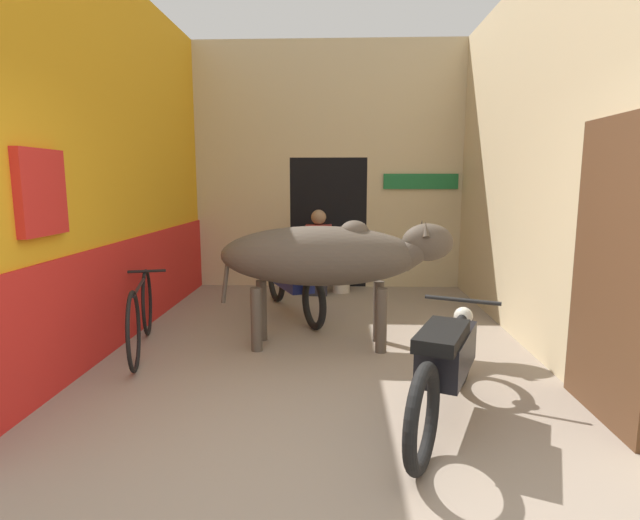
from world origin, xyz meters
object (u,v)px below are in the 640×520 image
(motorcycle_near, at_px, (447,360))
(bicycle, at_px, (141,314))
(plastic_stool, at_px, (341,276))
(motorcycle_far, at_px, (293,281))
(shopkeeper_seated, at_px, (318,249))
(cow, at_px, (329,257))

(motorcycle_near, distance_m, bicycle, 3.01)
(motorcycle_near, height_order, plastic_stool, motorcycle_near)
(motorcycle_far, distance_m, shopkeeper_seated, 1.22)
(motorcycle_far, relative_size, bicycle, 1.08)
(bicycle, bearing_deg, cow, 6.47)
(motorcycle_far, distance_m, plastic_stool, 1.42)
(motorcycle_far, relative_size, plastic_stool, 4.16)
(motorcycle_near, bearing_deg, cow, 118.55)
(cow, bearing_deg, motorcycle_far, 111.52)
(motorcycle_near, height_order, shopkeeper_seated, shopkeeper_seated)
(cow, relative_size, plastic_stool, 5.06)
(shopkeeper_seated, distance_m, plastic_stool, 0.55)
(cow, height_order, motorcycle_far, cow)
(cow, distance_m, motorcycle_near, 1.84)
(cow, relative_size, shopkeeper_seated, 1.85)
(motorcycle_near, xyz_separation_m, shopkeeper_seated, (-1.06, 3.94, 0.23))
(bicycle, height_order, shopkeeper_seated, shopkeeper_seated)
(plastic_stool, bearing_deg, motorcycle_far, -115.50)
(plastic_stool, bearing_deg, shopkeeper_seated, -163.00)
(bicycle, bearing_deg, plastic_stool, 53.81)
(cow, distance_m, bicycle, 1.94)
(motorcycle_far, height_order, plastic_stool, motorcycle_far)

